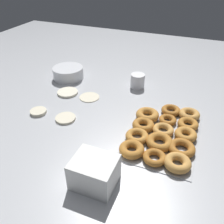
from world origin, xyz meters
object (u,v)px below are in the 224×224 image
object	(u,v)px
pancake_2	(68,92)
container_stack	(94,172)
paper_cup	(138,81)
batter_bowl	(68,73)
pancake_3	(66,118)
donut_tray	(163,133)
pancake_0	(38,112)
pancake_1	(89,97)

from	to	relation	value
pancake_2	container_stack	world-z (taller)	container_stack
container_stack	paper_cup	xyz separation A→B (m)	(0.75, 0.07, -0.01)
batter_bowl	paper_cup	xyz separation A→B (m)	(0.05, -0.45, 0.00)
pancake_3	paper_cup	bearing A→B (deg)	-26.64
pancake_2	donut_tray	bearing A→B (deg)	-106.47
pancake_2	paper_cup	xyz separation A→B (m)	(0.23, -0.35, 0.04)
pancake_0	donut_tray	xyz separation A→B (m)	(0.06, -0.63, 0.01)
pancake_3	pancake_2	bearing A→B (deg)	28.67
pancake_3	container_stack	bearing A→B (deg)	-134.38
batter_bowl	pancake_2	bearing A→B (deg)	-151.01
donut_tray	pancake_2	bearing A→B (deg)	73.53
pancake_1	pancake_3	bearing A→B (deg)	176.48
pancake_2	batter_bowl	world-z (taller)	batter_bowl
pancake_2	container_stack	xyz separation A→B (m)	(-0.52, -0.43, 0.05)
pancake_0	pancake_1	distance (m)	0.29
pancake_0	paper_cup	size ratio (longest dim) A/B	0.98
pancake_1	pancake_2	size ratio (longest dim) A/B	0.96
pancake_0	donut_tray	distance (m)	0.63
pancake_1	container_stack	bearing A→B (deg)	-151.46
pancake_1	pancake_2	distance (m)	0.14
pancake_1	container_stack	world-z (taller)	container_stack
pancake_2	pancake_3	distance (m)	0.26
pancake_2	pancake_3	world-z (taller)	same
batter_bowl	container_stack	xyz separation A→B (m)	(-0.70, -0.52, 0.02)
pancake_3	paper_cup	size ratio (longest dim) A/B	1.18
donut_tray	pancake_3	bearing A→B (deg)	96.22
pancake_1	paper_cup	xyz separation A→B (m)	(0.22, -0.21, 0.04)
pancake_1	paper_cup	bearing A→B (deg)	-43.87
container_stack	batter_bowl	bearing A→B (deg)	36.81
pancake_3	pancake_0	bearing A→B (deg)	91.81
pancake_3	paper_cup	world-z (taller)	paper_cup
pancake_3	batter_bowl	xyz separation A→B (m)	(0.41, 0.22, 0.03)
pancake_1	batter_bowl	distance (m)	0.30
pancake_2	container_stack	distance (m)	0.67
pancake_3	container_stack	distance (m)	0.42
donut_tray	paper_cup	bearing A→B (deg)	31.08
pancake_1	pancake_2	bearing A→B (deg)	92.02
pancake_3	donut_tray	world-z (taller)	donut_tray
paper_cup	container_stack	bearing A→B (deg)	-174.47
pancake_1	container_stack	size ratio (longest dim) A/B	0.75
container_stack	pancake_0	bearing A→B (deg)	57.73
donut_tray	batter_bowl	distance (m)	0.78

